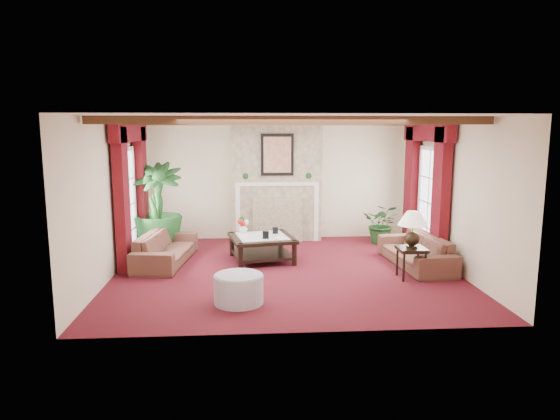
{
  "coord_description": "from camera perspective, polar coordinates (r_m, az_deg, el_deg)",
  "views": [
    {
      "loc": [
        -0.68,
        -8.62,
        2.53
      ],
      "look_at": [
        -0.07,
        0.4,
        1.04
      ],
      "focal_mm": 32.0,
      "sensor_mm": 36.0,
      "label": 1
    }
  ],
  "objects": [
    {
      "name": "book",
      "position": [
        9.26,
        -0.31,
        -2.6
      ],
      "size": [
        0.22,
        0.21,
        0.27
      ],
      "primitive_type": "imported",
      "rotation": [
        0.0,
        0.0,
        0.6
      ],
      "color": "black",
      "rests_on": "coffee_table"
    },
    {
      "name": "right_wall",
      "position": [
        9.45,
        19.1,
        1.67
      ],
      "size": [
        0.02,
        5.5,
        2.7
      ],
      "primitive_type": "cube",
      "color": "beige",
      "rests_on": "ground"
    },
    {
      "name": "curtains_right",
      "position": [
        10.25,
        16.54,
        9.09
      ],
      "size": [
        0.2,
        2.4,
        2.55
      ],
      "primitive_type": null,
      "color": "#4B0A14",
      "rests_on": "ground"
    },
    {
      "name": "french_door_left",
      "position": [
        9.9,
        -17.36,
        6.63
      ],
      "size": [
        0.1,
        1.1,
        2.16
      ],
      "primitive_type": null,
      "color": "white",
      "rests_on": "ground"
    },
    {
      "name": "ottoman",
      "position": [
        7.38,
        -4.75,
        -9.0
      ],
      "size": [
        0.72,
        0.72,
        0.42
      ],
      "primitive_type": "cylinder",
      "color": "#9E9AAF",
      "rests_on": "ground"
    },
    {
      "name": "flower_vase",
      "position": [
        9.9,
        -4.27,
        -2.11
      ],
      "size": [
        0.28,
        0.28,
        0.18
      ],
      "primitive_type": "imported",
      "rotation": [
        0.0,
        0.0,
        -0.28
      ],
      "color": "silver",
      "rests_on": "coffee_table"
    },
    {
      "name": "sofa_right",
      "position": [
        9.57,
        15.29,
        -3.92
      ],
      "size": [
        2.08,
        0.93,
        0.77
      ],
      "primitive_type": "imported",
      "rotation": [
        0.0,
        0.0,
        -1.48
      ],
      "color": "black",
      "rests_on": "ground"
    },
    {
      "name": "photo_frame_b",
      "position": [
        9.74,
        -0.54,
        -2.4
      ],
      "size": [
        0.11,
        0.03,
        0.14
      ],
      "primitive_type": null,
      "rotation": [
        0.0,
        0.0,
        -0.09
      ],
      "color": "black",
      "rests_on": "coffee_table"
    },
    {
      "name": "side_table",
      "position": [
        8.79,
        14.75,
        -5.87
      ],
      "size": [
        0.55,
        0.55,
        0.54
      ],
      "primitive_type": null,
      "rotation": [
        0.0,
        0.0,
        0.23
      ],
      "color": "black",
      "rests_on": "ground"
    },
    {
      "name": "ceiling_beams",
      "position": [
        8.65,
        0.65,
        10.09
      ],
      "size": [
        6.0,
        3.0,
        0.12
      ],
      "primitive_type": null,
      "color": "#3E2313",
      "rests_on": "ceiling"
    },
    {
      "name": "left_wall",
      "position": [
        9.01,
        -18.76,
        1.33
      ],
      "size": [
        0.02,
        5.5,
        2.7
      ],
      "primitive_type": "cube",
      "color": "beige",
      "rests_on": "ground"
    },
    {
      "name": "coffee_table",
      "position": [
        9.64,
        -2.07,
        -4.4
      ],
      "size": [
        1.35,
        1.35,
        0.47
      ],
      "primitive_type": null,
      "rotation": [
        0.0,
        0.0,
        0.18
      ],
      "color": "black",
      "rests_on": "ground"
    },
    {
      "name": "ceiling",
      "position": [
        8.65,
        0.65,
        10.49
      ],
      "size": [
        6.0,
        6.0,
        0.0
      ],
      "primitive_type": "plane",
      "rotation": [
        3.14,
        0.0,
        0.0
      ],
      "color": "white",
      "rests_on": "floor"
    },
    {
      "name": "small_plant",
      "position": [
        11.26,
        11.58,
        -2.02
      ],
      "size": [
        1.42,
        1.45,
        0.69
      ],
      "primitive_type": "imported",
      "rotation": [
        0.0,
        0.0,
        -0.39
      ],
      "color": "black",
      "rests_on": "ground"
    },
    {
      "name": "fireplace",
      "position": [
        11.19,
        -0.39,
        10.23
      ],
      "size": [
        2.0,
        0.52,
        2.7
      ],
      "primitive_type": null,
      "color": "tan",
      "rests_on": "ground"
    },
    {
      "name": "floor",
      "position": [
        9.01,
        0.62,
        -6.94
      ],
      "size": [
        6.0,
        6.0,
        0.0
      ],
      "primitive_type": "plane",
      "color": "#4B0D17",
      "rests_on": "ground"
    },
    {
      "name": "photo_frame_a",
      "position": [
        9.3,
        -1.65,
        -2.9
      ],
      "size": [
        0.12,
        0.03,
        0.16
      ],
      "primitive_type": null,
      "rotation": [
        0.0,
        0.0,
        -0.05
      ],
      "color": "black",
      "rests_on": "coffee_table"
    },
    {
      "name": "sofa_left",
      "position": [
        9.67,
        -12.93,
        -3.67
      ],
      "size": [
        2.14,
        1.08,
        0.78
      ],
      "primitive_type": "imported",
      "rotation": [
        0.0,
        0.0,
        1.45
      ],
      "color": "black",
      "rests_on": "ground"
    },
    {
      "name": "french_door_right",
      "position": [
        10.3,
        17.01,
        6.73
      ],
      "size": [
        0.1,
        1.1,
        2.16
      ],
      "primitive_type": null,
      "color": "white",
      "rests_on": "ground"
    },
    {
      "name": "curtains_left",
      "position": [
        9.87,
        -16.85,
        9.08
      ],
      "size": [
        0.2,
        2.4,
        2.55
      ],
      "primitive_type": null,
      "color": "#4B0A14",
      "rests_on": "ground"
    },
    {
      "name": "table_lamp",
      "position": [
        8.66,
        14.91,
        -2.12
      ],
      "size": [
        0.5,
        0.5,
        0.64
      ],
      "primitive_type": null,
      "color": "black",
      "rests_on": "side_table"
    },
    {
      "name": "back_wall",
      "position": [
        11.45,
        -0.44,
        3.45
      ],
      "size": [
        6.0,
        0.02,
        2.7
      ],
      "primitive_type": "cube",
      "color": "beige",
      "rests_on": "ground"
    },
    {
      "name": "potted_palm",
      "position": [
        10.61,
        -13.77,
        -1.86
      ],
      "size": [
        1.06,
        1.85,
        1.03
      ],
      "primitive_type": "imported",
      "rotation": [
        0.0,
        0.0,
        0.01
      ],
      "color": "black",
      "rests_on": "ground"
    }
  ]
}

